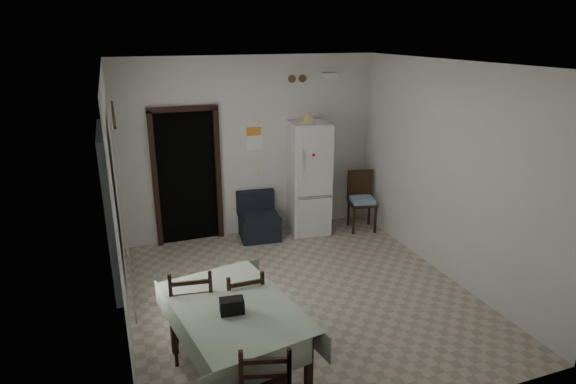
# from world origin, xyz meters

# --- Properties ---
(ground) EXTENTS (4.50, 4.50, 0.00)m
(ground) POSITION_xyz_m (0.00, 0.00, 0.00)
(ground) COLOR #AB9C8B
(ground) RESTS_ON ground
(ceiling) EXTENTS (4.20, 4.50, 0.02)m
(ceiling) POSITION_xyz_m (0.00, 0.00, 2.90)
(ceiling) COLOR white
(ceiling) RESTS_ON ground
(wall_back) EXTENTS (4.20, 0.02, 2.90)m
(wall_back) POSITION_xyz_m (0.00, 2.25, 1.45)
(wall_back) COLOR silver
(wall_back) RESTS_ON ground
(wall_front) EXTENTS (4.20, 0.02, 2.90)m
(wall_front) POSITION_xyz_m (0.00, -2.25, 1.45)
(wall_front) COLOR silver
(wall_front) RESTS_ON ground
(wall_left) EXTENTS (0.02, 4.50, 2.90)m
(wall_left) POSITION_xyz_m (-2.10, 0.00, 1.45)
(wall_left) COLOR silver
(wall_left) RESTS_ON ground
(wall_right) EXTENTS (0.02, 4.50, 2.90)m
(wall_right) POSITION_xyz_m (2.10, 0.00, 1.45)
(wall_right) COLOR silver
(wall_right) RESTS_ON ground
(doorway) EXTENTS (1.06, 0.52, 2.22)m
(doorway) POSITION_xyz_m (-1.05, 2.45, 1.06)
(doorway) COLOR black
(doorway) RESTS_ON ground
(window_recess) EXTENTS (0.10, 1.20, 1.60)m
(window_recess) POSITION_xyz_m (-2.15, -0.20, 1.55)
(window_recess) COLOR silver
(window_recess) RESTS_ON ground
(curtain) EXTENTS (0.02, 1.45, 1.85)m
(curtain) POSITION_xyz_m (-2.04, -0.20, 1.55)
(curtain) COLOR silver
(curtain) RESTS_ON ground
(curtain_rod) EXTENTS (0.02, 1.60, 0.02)m
(curtain_rod) POSITION_xyz_m (-2.03, -0.20, 2.50)
(curtain_rod) COLOR black
(curtain_rod) RESTS_ON ground
(calendar) EXTENTS (0.28, 0.02, 0.40)m
(calendar) POSITION_xyz_m (0.05, 2.24, 1.62)
(calendar) COLOR white
(calendar) RESTS_ON ground
(calendar_image) EXTENTS (0.24, 0.01, 0.14)m
(calendar_image) POSITION_xyz_m (0.05, 2.23, 1.72)
(calendar_image) COLOR orange
(calendar_image) RESTS_ON ground
(light_switch) EXTENTS (0.08, 0.02, 0.12)m
(light_switch) POSITION_xyz_m (0.15, 2.24, 1.10)
(light_switch) COLOR beige
(light_switch) RESTS_ON ground
(vent_left) EXTENTS (0.12, 0.03, 0.12)m
(vent_left) POSITION_xyz_m (0.70, 2.23, 2.52)
(vent_left) COLOR brown
(vent_left) RESTS_ON ground
(vent_right) EXTENTS (0.12, 0.03, 0.12)m
(vent_right) POSITION_xyz_m (0.88, 2.23, 2.52)
(vent_right) COLOR brown
(vent_right) RESTS_ON ground
(emergency_light) EXTENTS (0.25, 0.07, 0.09)m
(emergency_light) POSITION_xyz_m (1.35, 2.21, 2.55)
(emergency_light) COLOR white
(emergency_light) RESTS_ON ground
(fridge) EXTENTS (0.67, 0.67, 1.87)m
(fridge) POSITION_xyz_m (0.87, 1.93, 0.93)
(fridge) COLOR silver
(fridge) RESTS_ON ground
(tan_cone) EXTENTS (0.25, 0.25, 0.19)m
(tan_cone) POSITION_xyz_m (0.86, 1.91, 1.97)
(tan_cone) COLOR tan
(tan_cone) RESTS_ON fridge
(navy_seat) EXTENTS (0.68, 0.66, 0.75)m
(navy_seat) POSITION_xyz_m (0.03, 1.93, 0.38)
(navy_seat) COLOR black
(navy_seat) RESTS_ON ground
(corner_chair) EXTENTS (0.52, 0.52, 1.00)m
(corner_chair) POSITION_xyz_m (1.77, 1.69, 0.50)
(corner_chair) COLOR black
(corner_chair) RESTS_ON ground
(dining_table) EXTENTS (1.28, 1.71, 0.81)m
(dining_table) POSITION_xyz_m (-1.17, -1.23, 0.41)
(dining_table) COLOR #A7B89D
(dining_table) RESTS_ON ground
(black_bag) EXTENTS (0.23, 0.15, 0.14)m
(black_bag) POSITION_xyz_m (-1.21, -1.34, 0.88)
(black_bag) COLOR black
(black_bag) RESTS_ON dining_table
(dining_chair_far_left) EXTENTS (0.50, 0.50, 1.04)m
(dining_chair_far_left) POSITION_xyz_m (-1.48, -0.69, 0.52)
(dining_chair_far_left) COLOR black
(dining_chair_far_left) RESTS_ON ground
(dining_chair_far_right) EXTENTS (0.41, 0.41, 0.95)m
(dining_chair_far_right) POSITION_xyz_m (-0.97, -0.76, 0.47)
(dining_chair_far_right) COLOR black
(dining_chair_far_right) RESTS_ON ground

